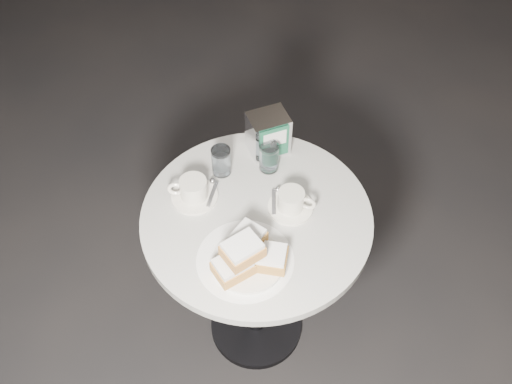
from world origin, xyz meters
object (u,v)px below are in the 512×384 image
Objects in this scene: coffee_cup_right at (291,202)px; cafe_table at (256,251)px; water_glass_left at (221,161)px; coffee_cup_left at (193,190)px; water_glass_right at (269,157)px; beignet_plate at (248,256)px; napkin_dispenser at (268,134)px.

cafe_table is at bearing -150.03° from coffee_cup_right.
coffee_cup_left is at bearing -131.99° from water_glass_left.
beignet_plate is at bearing -104.04° from water_glass_right.
beignet_plate is 2.37× the size of water_glass_right.
water_glass_right is 0.69× the size of napkin_dispenser.
cafe_table is at bearing -61.99° from water_glass_left.
napkin_dispenser is (0.00, 0.08, 0.02)m from water_glass_right.
cafe_table is 4.78× the size of coffee_cup_left.
beignet_plate is at bearing -102.04° from cafe_table.
beignet_plate reaches higher than water_glass_right.
cafe_table is at bearing -119.36° from napkin_dispenser.
water_glass_right reaches higher than cafe_table.
water_glass_left is (-0.06, 0.36, -0.00)m from beignet_plate.
beignet_plate reaches higher than coffee_cup_right.
beignet_plate is 0.36m from water_glass_left.
coffee_cup_left is 0.30m from coffee_cup_right.
beignet_plate is at bearing -106.48° from coffee_cup_right.
cafe_table is at bearing -21.85° from coffee_cup_left.
beignet_plate is 0.45m from napkin_dispenser.
napkin_dispenser is (0.06, 0.27, 0.27)m from cafe_table.
water_glass_left is at bearing -178.03° from water_glass_right.
water_glass_left reaches higher than cafe_table.
cafe_table is at bearing 77.96° from beignet_plate.
coffee_cup_right is 1.21× the size of napkin_dispenser.
beignet_plate is 1.62× the size of napkin_dispenser.
napkin_dispenser is (-0.05, 0.25, 0.04)m from coffee_cup_right.
water_glass_right is (0.09, 0.36, -0.00)m from beignet_plate.
coffee_cup_left is at bearing -159.92° from napkin_dispenser.
beignet_plate is at bearing -57.81° from coffee_cup_left.
coffee_cup_left is 0.31m from napkin_dispenser.
napkin_dispenser is at bearing 120.97° from coffee_cup_right.
beignet_plate is 0.30m from coffee_cup_left.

